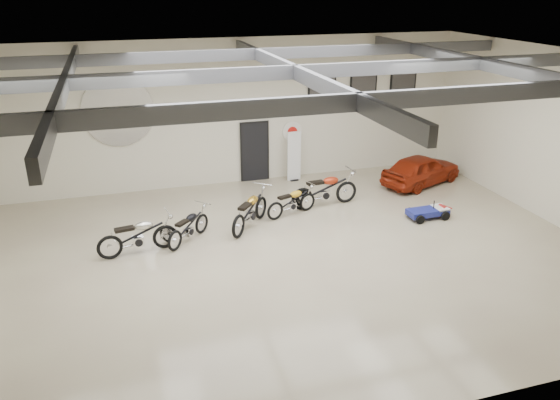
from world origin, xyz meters
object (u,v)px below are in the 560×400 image
object	(u,v)px
motorcycle_red	(325,189)
motorcycle_silver	(137,235)
motorcycle_yellow	(292,201)
vintage_car	(421,169)
banner_stand	(294,156)
go_kart	(432,209)
motorcycle_black	(188,226)
motorcycle_gold	(250,210)

from	to	relation	value
motorcycle_red	motorcycle_silver	bearing A→B (deg)	-169.61
motorcycle_yellow	vintage_car	size ratio (longest dim) A/B	0.55
banner_stand	go_kart	xyz separation A→B (m)	(2.95, -4.40, -0.64)
motorcycle_red	motorcycle_black	bearing A→B (deg)	-169.06
motorcycle_silver	motorcycle_black	size ratio (longest dim) A/B	1.17
vintage_car	motorcycle_red	bearing A→B (deg)	81.20
motorcycle_yellow	go_kart	size ratio (longest dim) A/B	1.15
motorcycle_yellow	motorcycle_red	world-z (taller)	motorcycle_red
motorcycle_yellow	vintage_car	xyz separation A→B (m)	(5.22, 1.30, 0.09)
go_kart	vintage_car	size ratio (longest dim) A/B	0.48
banner_stand	motorcycle_black	world-z (taller)	banner_stand
banner_stand	go_kart	bearing A→B (deg)	-60.13
banner_stand	vintage_car	bearing A→B (deg)	-25.87
motorcycle_black	motorcycle_yellow	size ratio (longest dim) A/B	1.00
banner_stand	motorcycle_yellow	size ratio (longest dim) A/B	1.04
banner_stand	motorcycle_red	size ratio (longest dim) A/B	0.82
motorcycle_gold	motorcycle_red	size ratio (longest dim) A/B	0.94
motorcycle_red	motorcycle_gold	bearing A→B (deg)	-166.41
motorcycle_silver	go_kart	bearing A→B (deg)	-10.59
vintage_car	motorcycle_yellow	bearing A→B (deg)	82.40
motorcycle_gold	vintage_car	bearing A→B (deg)	-34.65
go_kart	motorcycle_silver	bearing A→B (deg)	177.50
motorcycle_black	vintage_car	xyz separation A→B (m)	(8.50, 2.21, 0.09)
go_kart	motorcycle_yellow	bearing A→B (deg)	159.08
motorcycle_red	go_kart	distance (m)	3.33
motorcycle_silver	motorcycle_red	bearing A→B (deg)	6.17
motorcycle_silver	motorcycle_yellow	xyz separation A→B (m)	(4.65, 1.25, -0.08)
motorcycle_yellow	motorcycle_silver	bearing A→B (deg)	175.92
banner_stand	motorcycle_yellow	distance (m)	3.19
motorcycle_yellow	vintage_car	world-z (taller)	vintage_car
banner_stand	motorcycle_yellow	xyz separation A→B (m)	(-1.06, -2.97, -0.46)
banner_stand	go_kart	size ratio (longest dim) A/B	1.19
motorcycle_silver	motorcycle_black	distance (m)	1.42
go_kart	banner_stand	bearing A→B (deg)	122.55
banner_stand	motorcycle_black	distance (m)	5.84
motorcycle_gold	motorcycle_yellow	size ratio (longest dim) A/B	1.19
motorcycle_gold	motorcycle_red	xyz separation A→B (m)	(2.67, 0.91, 0.03)
motorcycle_yellow	motorcycle_red	bearing A→B (deg)	-1.33
banner_stand	motorcycle_gold	xyz separation A→B (m)	(-2.49, -3.48, -0.37)
motorcycle_black	banner_stand	bearing A→B (deg)	-4.01
motorcycle_black	go_kart	bearing A→B (deg)	-49.90
go_kart	vintage_car	distance (m)	3.00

